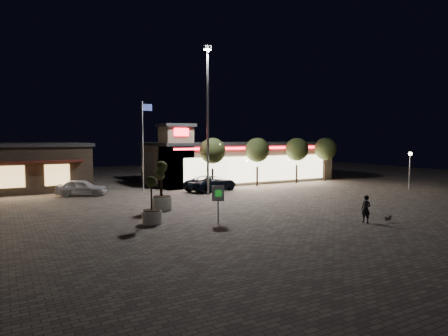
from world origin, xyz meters
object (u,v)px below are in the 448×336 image
pickup_truck (211,183)px  planter_left (160,198)px  valet_sign (218,196)px  pedestrian (366,209)px  white_sedan (82,188)px  planter_mid (152,209)px

pickup_truck → planter_left: 9.96m
valet_sign → pickup_truck: bearing=64.3°
planter_left → valet_sign: (1.52, -5.25, 0.67)m
pickup_truck → valet_sign: valet_sign is taller
pickup_truck → planter_left: size_ratio=1.95×
pickup_truck → pedestrian: size_ratio=3.28×
pickup_truck → valet_sign: 13.36m
planter_left → valet_sign: 5.51m
planter_left → valet_sign: bearing=-73.8°
pickup_truck → white_sedan: (-10.75, 2.44, -0.02)m
white_sedan → planter_left: planter_left is taller
white_sedan → valet_sign: bearing=-139.1°
pedestrian → planter_left: size_ratio=0.59×
white_sedan → pedestrian: 22.30m
pedestrian → valet_sign: 8.38m
planter_mid → white_sedan: bearing=96.7°
pedestrian → planter_mid: size_ratio=0.58×
planter_left → valet_sign: size_ratio=1.24×
pedestrian → valet_sign: size_ratio=0.74×
pickup_truck → planter_mid: 14.03m
pedestrian → valet_sign: valet_sign is taller
pedestrian → white_sedan: bearing=-154.8°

